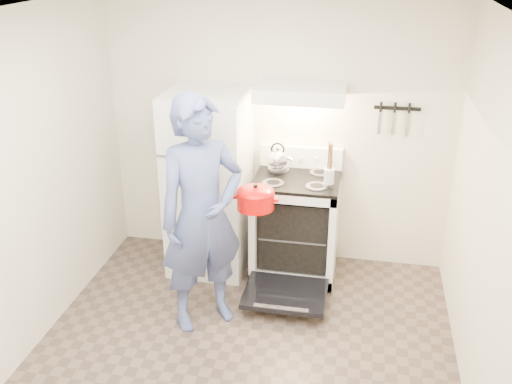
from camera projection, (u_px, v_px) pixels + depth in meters
The scene contains 15 objects.
floor at pixel (236, 372), 4.17m from camera, with size 3.60×3.60×0.00m, color brown.
back_wall at pixel (278, 133), 5.27m from camera, with size 3.20×0.02×2.50m, color beige.
refrigerator at pixel (209, 183), 5.23m from camera, with size 0.70×0.70×1.70m, color white.
stove_body at pixel (296, 227), 5.26m from camera, with size 0.76×0.65×0.92m, color white.
cooktop at pixel (297, 180), 5.07m from camera, with size 0.76×0.65×0.03m, color black.
backsplash at pixel (301, 157), 5.28m from camera, with size 0.76×0.07×0.20m, color white.
oven_door at pixel (285, 294), 4.87m from camera, with size 0.70×0.54×0.04m, color black.
oven_rack at pixel (296, 229), 5.27m from camera, with size 0.60×0.52×0.01m, color slate.
range_hood at pixel (301, 92), 4.82m from camera, with size 0.76×0.50×0.12m, color white.
knife_strip at pixel (397, 108), 4.95m from camera, with size 0.40×0.02×0.03m, color black.
pizza_stone at pixel (304, 230), 5.23m from camera, with size 0.35×0.35×0.02m, color #97724E.
tea_kettle at pixel (278, 158), 5.14m from camera, with size 0.23×0.19×0.28m, color silver, non-canonical shape.
utensil_jar at pixel (329, 176), 4.86m from camera, with size 0.09×0.09×0.13m, color silver.
person at pixel (202, 216), 4.37m from camera, with size 0.70×0.46×1.91m, color #384E76.
dutch_oven at pixel (255, 200), 4.52m from camera, with size 0.37×0.30×0.24m, color #BD0704, non-canonical shape.
Camera 1 is at (0.77, -3.18, 2.90)m, focal length 40.00 mm.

